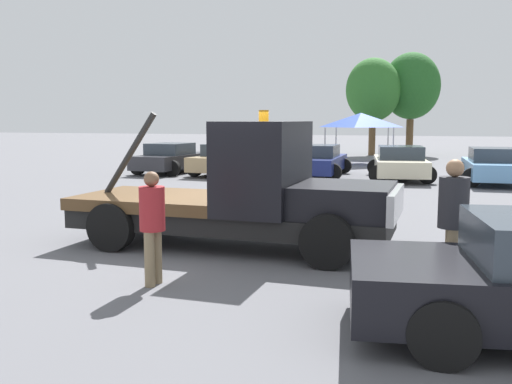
% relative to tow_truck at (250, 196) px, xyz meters
% --- Properties ---
extents(ground_plane, '(160.00, 160.00, 0.00)m').
position_rel_tow_truck_xyz_m(ground_plane, '(-0.38, 0.00, -0.98)').
color(ground_plane, slate).
extents(tow_truck, '(6.00, 2.34, 2.53)m').
position_rel_tow_truck_xyz_m(tow_truck, '(0.00, 0.00, 0.00)').
color(tow_truck, black).
rests_on(tow_truck, ground).
extents(person_near_truck, '(0.41, 0.41, 1.83)m').
position_rel_tow_truck_xyz_m(person_near_truck, '(3.50, -1.65, 0.08)').
color(person_near_truck, '#847051').
rests_on(person_near_truck, ground).
extents(person_at_hood, '(0.36, 0.36, 1.64)m').
position_rel_tow_truck_xyz_m(person_at_hood, '(-0.55, -2.67, -0.03)').
color(person_at_hood, '#847051').
rests_on(person_at_hood, ground).
extents(parked_car_charcoal, '(2.59, 4.60, 1.34)m').
position_rel_tow_truck_xyz_m(parked_car_charcoal, '(-8.22, 13.35, -0.33)').
color(parked_car_charcoal, '#2D2D33').
rests_on(parked_car_charcoal, ground).
extents(parked_car_tan, '(2.71, 4.92, 1.34)m').
position_rel_tow_truck_xyz_m(parked_car_tan, '(-5.50, 13.46, -0.33)').
color(parked_car_tan, tan).
rests_on(parked_car_tan, ground).
extents(parked_car_navy, '(2.58, 4.85, 1.34)m').
position_rel_tow_truck_xyz_m(parked_car_navy, '(-1.64, 13.64, -0.33)').
color(parked_car_navy, navy).
rests_on(parked_car_navy, ground).
extents(parked_car_cream, '(2.93, 5.10, 1.34)m').
position_rel_tow_truck_xyz_m(parked_car_cream, '(1.72, 13.61, -0.33)').
color(parked_car_cream, beige).
rests_on(parked_car_cream, ground).
extents(parked_car_skyblue, '(2.65, 4.67, 1.34)m').
position_rel_tow_truck_xyz_m(parked_car_skyblue, '(5.16, 13.14, -0.33)').
color(parked_car_skyblue, '#669ED1').
rests_on(parked_car_skyblue, ground).
extents(canopy_tent_blue, '(3.30, 3.30, 2.75)m').
position_rel_tow_truck_xyz_m(canopy_tent_blue, '(-0.92, 21.33, 1.38)').
color(canopy_tent_blue, '#9E9EA3').
rests_on(canopy_tent_blue, ground).
extents(tree_left, '(3.62, 3.62, 6.46)m').
position_rel_tow_truck_xyz_m(tree_left, '(-1.22, 29.18, 3.35)').
color(tree_left, brown).
rests_on(tree_left, ground).
extents(tree_right, '(3.87, 3.87, 6.91)m').
position_rel_tow_truck_xyz_m(tree_right, '(1.13, 30.78, 3.66)').
color(tree_right, brown).
rests_on(tree_right, ground).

